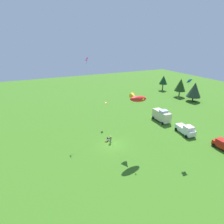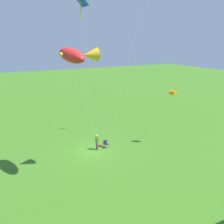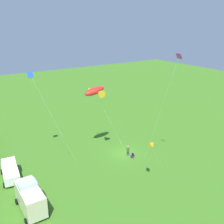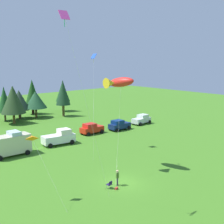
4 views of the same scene
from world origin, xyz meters
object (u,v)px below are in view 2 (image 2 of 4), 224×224
at_px(folding_chair, 106,143).
at_px(backpack_on_grass, 100,145).
at_px(person_kite_flyer, 97,141).
at_px(kite_diamond_blue, 82,14).
at_px(kite_large_fish, 76,55).
at_px(kite_delta_orange, 173,93).
at_px(kite_diamond_rainbow, 143,3).

relative_size(folding_chair, backpack_on_grass, 2.56).
relative_size(person_kite_flyer, kite_diamond_blue, 0.13).
distance_m(kite_large_fish, kite_delta_orange, 12.50).
height_order(kite_diamond_rainbow, kite_diamond_blue, kite_diamond_rainbow).
distance_m(person_kite_flyer, kite_delta_orange, 9.98).
xyz_separation_m(backpack_on_grass, kite_diamond_blue, (7.28, 13.04, 12.77)).
height_order(folding_chair, kite_large_fish, kite_large_fish).
bearing_deg(kite_large_fish, kite_diamond_rainbow, -151.47).
height_order(backpack_on_grass, kite_large_fish, kite_large_fish).
xyz_separation_m(person_kite_flyer, kite_diamond_blue, (6.55, 12.37, 11.86)).
bearing_deg(kite_delta_orange, kite_diamond_blue, 33.22).
bearing_deg(kite_diamond_rainbow, kite_diamond_blue, 46.47).
bearing_deg(person_kite_flyer, kite_diamond_blue, -71.17).
relative_size(kite_large_fish, kite_diamond_blue, 0.82).
bearing_deg(backpack_on_grass, kite_diamond_rainbow, -168.11).
height_order(kite_large_fish, kite_diamond_blue, kite_diamond_blue).
bearing_deg(kite_large_fish, backpack_on_grass, -133.79).
distance_m(kite_delta_orange, kite_diamond_blue, 18.82).
bearing_deg(kite_large_fish, kite_delta_orange, -175.00).
bearing_deg(backpack_on_grass, kite_large_fish, 46.21).
height_order(folding_chair, kite_diamond_blue, kite_diamond_blue).
relative_size(person_kite_flyer, kite_diamond_rainbow, 0.10).
height_order(kite_delta_orange, kite_diamond_rainbow, kite_diamond_rainbow).
relative_size(kite_large_fish, kite_diamond_rainbow, 0.67).
distance_m(kite_delta_orange, kite_diamond_rainbow, 10.78).
bearing_deg(person_kite_flyer, folding_chair, 49.52).
xyz_separation_m(backpack_on_grass, kite_diamond_rainbow, (-6.38, -1.34, 15.61)).
bearing_deg(person_kite_flyer, kite_delta_orange, 28.09).
bearing_deg(kite_diamond_blue, kite_diamond_rainbow, -133.53).
relative_size(folding_chair, kite_large_fish, 0.07).
bearing_deg(folding_chair, person_kite_flyer, -97.66).
relative_size(kite_large_fish, kite_delta_orange, 1.76).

